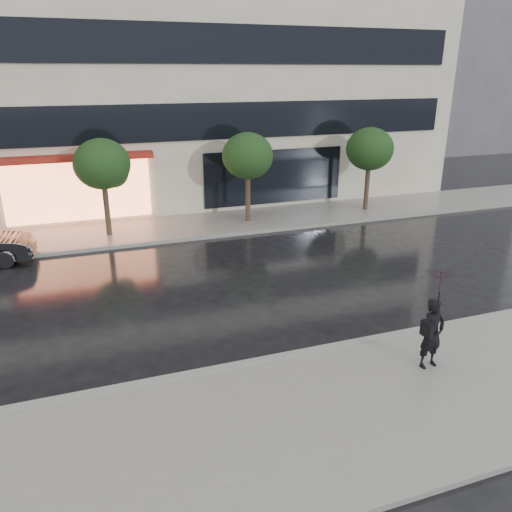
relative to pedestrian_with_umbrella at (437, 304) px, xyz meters
name	(u,v)px	position (x,y,z in m)	size (l,w,h in m)	color
ground	(262,341)	(-3.15, 2.47, -1.65)	(120.00, 120.00, 0.00)	black
sidewalk_near	(319,419)	(-3.15, -0.78, -1.59)	(60.00, 4.50, 0.12)	slate
sidewalk_far	(181,227)	(-3.15, 12.72, -1.59)	(60.00, 3.50, 0.12)	slate
curb_near	(277,359)	(-3.15, 1.47, -1.58)	(60.00, 0.25, 0.14)	gray
curb_far	(189,239)	(-3.15, 10.97, -1.58)	(60.00, 0.25, 0.14)	gray
office_building	(141,17)	(-3.15, 20.44, 7.35)	(30.00, 12.76, 18.00)	beige
bg_building_right	(435,51)	(22.85, 30.47, 6.35)	(12.00, 12.00, 16.00)	#4C4C54
tree_mid_west	(104,166)	(-6.09, 12.50, 1.27)	(2.20, 2.20, 3.99)	#33261C
tree_mid_east	(249,157)	(-0.09, 12.50, 1.27)	(2.20, 2.20, 3.99)	#33261C
tree_far_east	(370,150)	(5.91, 12.50, 1.27)	(2.20, 2.20, 3.99)	#33261C
pedestrian_with_umbrella	(437,304)	(0.00, 0.00, 0.00)	(1.04, 1.06, 2.33)	black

